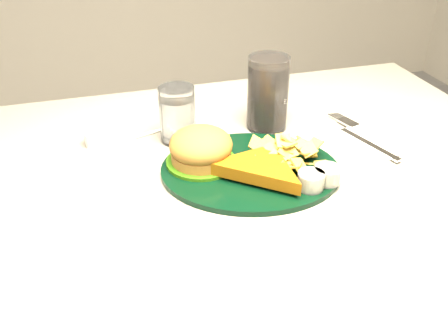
# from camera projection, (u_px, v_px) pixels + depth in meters

# --- Properties ---
(table) EXTENTS (1.20, 0.80, 0.75)m
(table) POSITION_uv_depth(u_px,v_px,m) (214.00, 330.00, 1.03)
(table) COLOR #9A948B
(table) RESTS_ON ground
(dinner_plate) EXTENTS (0.36, 0.32, 0.07)m
(dinner_plate) POSITION_uv_depth(u_px,v_px,m) (251.00, 155.00, 0.82)
(dinner_plate) COLOR black
(dinner_plate) RESTS_ON table
(water_glass) EXTENTS (0.08, 0.08, 0.10)m
(water_glass) POSITION_uv_depth(u_px,v_px,m) (177.00, 114.00, 0.91)
(water_glass) COLOR white
(water_glass) RESTS_ON table
(cola_glass) EXTENTS (0.10, 0.10, 0.14)m
(cola_glass) POSITION_uv_depth(u_px,v_px,m) (268.00, 93.00, 0.95)
(cola_glass) COLOR black
(cola_glass) RESTS_ON table
(fork_napkin) EXTENTS (0.18, 0.21, 0.01)m
(fork_napkin) POSITION_uv_depth(u_px,v_px,m) (366.00, 142.00, 0.92)
(fork_napkin) COLOR white
(fork_napkin) RESTS_ON table
(ramekin) EXTENTS (0.05, 0.05, 0.03)m
(ramekin) POSITION_uv_depth(u_px,v_px,m) (96.00, 138.00, 0.92)
(ramekin) COLOR silver
(ramekin) RESTS_ON table
(wrapped_straw) EXTENTS (0.18, 0.11, 0.01)m
(wrapped_straw) POSITION_uv_depth(u_px,v_px,m) (161.00, 130.00, 0.97)
(wrapped_straw) COLOR white
(wrapped_straw) RESTS_ON table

